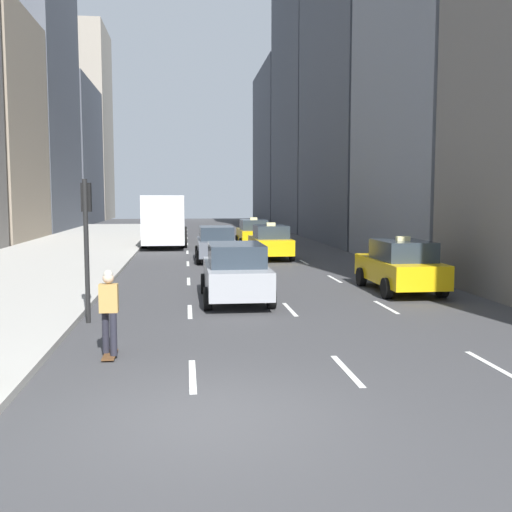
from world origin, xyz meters
name	(u,v)px	position (x,y,z in m)	size (l,w,h in m)	color
ground_plane	(208,417)	(0.00, 0.00, 0.00)	(160.00, 160.00, 0.00)	#3D3D3F
sidewalk_left	(69,251)	(-7.00, 27.00, 0.07)	(8.00, 66.00, 0.15)	#ADAAA3
lane_markings	(241,257)	(2.60, 23.00, 0.01)	(5.72, 56.00, 0.01)	white
building_row_left	(15,69)	(-14.00, 43.84, 13.64)	(6.00, 83.95, 37.83)	slate
building_row_right	(349,87)	(12.00, 36.16, 11.31)	(6.00, 75.77, 28.24)	slate
taxi_lead	(400,266)	(6.80, 10.70, 0.88)	(2.02, 4.40, 1.87)	yellow
taxi_second	(270,242)	(4.00, 21.76, 0.88)	(2.02, 4.40, 1.87)	yellow
taxi_third	(253,233)	(4.00, 29.48, 0.88)	(2.02, 4.40, 1.87)	yellow
sedan_black_near	(236,272)	(1.20, 9.57, 0.90)	(2.02, 4.70, 1.77)	#9EA0A5
sedan_silver_behind	(216,243)	(1.20, 21.01, 0.88)	(2.02, 4.56, 1.73)	#565B66
city_bus	(166,217)	(-1.61, 32.23, 1.79)	(2.80, 11.61, 3.25)	silver
skateboarder	(109,309)	(-1.80, 3.45, 0.96)	(0.36, 0.80, 1.75)	brown
traffic_light_pole	(86,227)	(-2.75, 6.94, 2.41)	(0.24, 0.42, 3.60)	black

